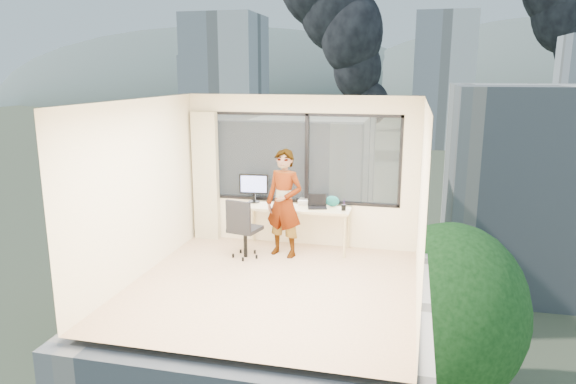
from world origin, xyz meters
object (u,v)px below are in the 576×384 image
(laptop, at_px, (317,202))
(game_console, at_px, (308,201))
(desk, at_px, (297,228))
(chair, at_px, (245,227))
(handbag, at_px, (332,201))
(monitor, at_px, (254,188))
(person, at_px, (284,203))

(laptop, bearing_deg, game_console, 115.86)
(laptop, bearing_deg, desk, 163.83)
(game_console, height_order, laptop, laptop)
(desk, relative_size, laptop, 5.43)
(desk, xyz_separation_m, game_console, (0.14, 0.25, 0.41))
(chair, distance_m, handbag, 1.55)
(laptop, relative_size, handbag, 1.40)
(chair, distance_m, laptop, 1.28)
(monitor, distance_m, game_console, 0.97)
(monitor, relative_size, handbag, 2.14)
(monitor, bearing_deg, person, -41.74)
(game_console, bearing_deg, handbag, -14.89)
(desk, height_order, laptop, laptop)
(laptop, xyz_separation_m, handbag, (0.23, 0.17, -0.01))
(chair, height_order, monitor, monitor)
(desk, height_order, game_console, game_console)
(desk, distance_m, monitor, 1.02)
(monitor, height_order, game_console, monitor)
(desk, bearing_deg, laptop, -2.80)
(person, distance_m, laptop, 0.59)
(monitor, bearing_deg, game_console, 1.43)
(chair, bearing_deg, laptop, 40.18)
(person, bearing_deg, game_console, 82.70)
(chair, xyz_separation_m, person, (0.60, 0.24, 0.38))
(person, xyz_separation_m, game_console, (0.27, 0.60, -0.10))
(person, distance_m, handbag, 0.88)
(monitor, height_order, laptop, monitor)
(desk, relative_size, handbag, 7.60)
(desk, relative_size, person, 1.02)
(desk, relative_size, game_console, 5.86)
(game_console, bearing_deg, monitor, -175.73)
(person, xyz_separation_m, monitor, (-0.66, 0.48, 0.12))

